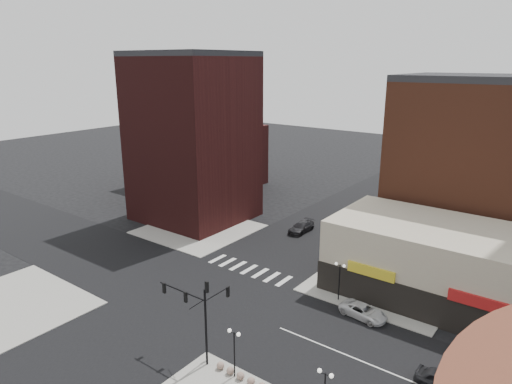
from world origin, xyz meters
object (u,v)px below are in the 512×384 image
Objects in this scene: traffic_signal at (200,307)px; street_lamp_se_b at (325,384)px; white_suv at (363,311)px; dark_sedan_east at (445,383)px; street_lamp_ne at (340,272)px; dark_sedan_north at (301,227)px; street_lamp_se_a at (234,342)px.

traffic_signal is 1.87× the size of street_lamp_se_b.
white_suv is 11.13m from dark_sedan_east.
street_lamp_ne is 0.81× the size of dark_sedan_north.
street_lamp_ne is 20.31m from dark_sedan_north.
street_lamp_se_a is 16.41m from dark_sedan_east.
dark_sedan_east is (17.60, 8.29, -4.21)m from traffic_signal.
street_lamp_ne reaches higher than white_suv.
dark_sedan_north is at bearing 106.16° from traffic_signal.
dark_sedan_east reaches higher than white_suv.
dark_sedan_north is at bearing 123.82° from street_lamp_se_b.
dark_sedan_north is (-20.65, 30.82, -2.55)m from street_lamp_se_b.
dark_sedan_east is (5.84, 8.45, -2.54)m from street_lamp_se_b.
traffic_signal is at bearing 179.18° from street_lamp_se_b.
street_lamp_se_a is 33.41m from dark_sedan_north.
traffic_signal is 19.90m from dark_sedan_east.
street_lamp_se_b is 1.00× the size of street_lamp_ne.
dark_sedan_north is (-13.65, 14.82, -2.55)m from street_lamp_ne.
street_lamp_se_a is 0.81× the size of dark_sedan_north.
street_lamp_ne is at bearing -46.89° from dark_sedan_north.
dark_sedan_north is (-8.88, 30.65, -4.22)m from traffic_signal.
dark_sedan_north is at bearing 53.58° from white_suv.
traffic_signal is 17.09m from white_suv.
street_lamp_se_b is at bearing 0.00° from street_lamp_se_a.
traffic_signal is 32.19m from dark_sedan_north.
dark_sedan_north reaches higher than white_suv.
street_lamp_se_a and street_lamp_ne have the same top height.
street_lamp_ne is at bearing 73.90° from white_suv.
street_lamp_se_a is at bearing 125.01° from dark_sedan_east.
street_lamp_ne is 0.88× the size of white_suv.
street_lamp_ne reaches higher than dark_sedan_east.
traffic_signal is 4.12m from street_lamp_se_a.
street_lamp_ne reaches higher than dark_sedan_north.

